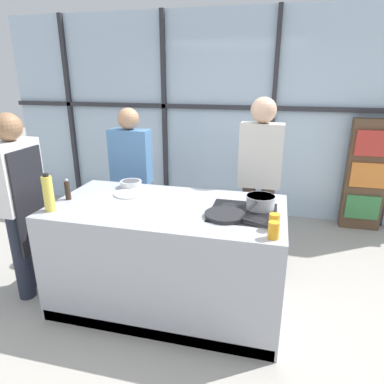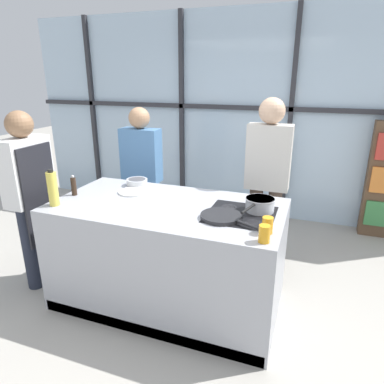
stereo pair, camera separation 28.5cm
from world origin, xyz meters
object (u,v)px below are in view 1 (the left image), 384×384
object	(u,v)px
spectator_far_left	(131,173)
spectator_center_left	(259,173)
frying_pan	(226,215)
juice_glass_near	(274,230)
pepper_grinder	(68,190)
chef	(20,198)
juice_glass_far	(274,222)
white_plate	(129,194)
mixing_bowl	(131,184)
saucepan	(260,202)
oil_bottle	(48,193)

from	to	relation	value
spectator_far_left	spectator_center_left	size ratio (longest dim) A/B	0.93
frying_pan	juice_glass_near	bearing A→B (deg)	-37.79
frying_pan	pepper_grinder	xyz separation A→B (m)	(-1.39, 0.06, 0.07)
chef	frying_pan	distance (m)	1.81
juice_glass_far	white_plate	bearing A→B (deg)	160.96
spectator_far_left	mixing_bowl	xyz separation A→B (m)	(0.21, -0.50, 0.04)
spectator_far_left	pepper_grinder	world-z (taller)	spectator_far_left
saucepan	juice_glass_near	bearing A→B (deg)	-77.59
saucepan	juice_glass_far	size ratio (longest dim) A/B	3.66
spectator_center_left	saucepan	xyz separation A→B (m)	(0.05, -0.76, -0.03)
white_plate	mixing_bowl	distance (m)	0.21
spectator_center_left	frying_pan	distance (m)	1.03
white_plate	juice_glass_near	xyz separation A→B (m)	(1.28, -0.58, 0.05)
mixing_bowl	oil_bottle	bearing A→B (deg)	-118.27
spectator_far_left	spectator_center_left	bearing A→B (deg)	-180.00
saucepan	oil_bottle	distance (m)	1.69
pepper_grinder	juice_glass_near	world-z (taller)	pepper_grinder
juice_glass_near	saucepan	bearing A→B (deg)	102.41
oil_bottle	juice_glass_near	bearing A→B (deg)	-2.35
spectator_far_left	pepper_grinder	bearing A→B (deg)	79.29
mixing_bowl	juice_glass_near	world-z (taller)	juice_glass_near
spectator_center_left	juice_glass_far	distance (m)	1.16
chef	juice_glass_far	bearing A→B (deg)	86.96
chef	spectator_center_left	bearing A→B (deg)	117.18
frying_pan	juice_glass_far	world-z (taller)	juice_glass_far
spectator_far_left	pepper_grinder	size ratio (longest dim) A/B	8.76
mixing_bowl	juice_glass_far	distance (m)	1.50
chef	oil_bottle	xyz separation A→B (m)	(0.43, -0.18, 0.14)
mixing_bowl	juice_glass_far	xyz separation A→B (m)	(1.35, -0.64, 0.02)
pepper_grinder	mixing_bowl	bearing A→B (deg)	48.56
mixing_bowl	juice_glass_far	size ratio (longest dim) A/B	1.75
spectator_far_left	juice_glass_far	xyz separation A→B (m)	(1.57, -1.14, 0.07)
pepper_grinder	oil_bottle	bearing A→B (deg)	-87.86
mixing_bowl	pepper_grinder	size ratio (longest dim) A/B	1.09
juice_glass_far	spectator_far_left	bearing A→B (deg)	143.92
white_plate	chef	bearing A→B (deg)	-159.71
frying_pan	mixing_bowl	bearing A→B (deg)	153.07
juice_glass_near	chef	bearing A→B (deg)	173.30
spectator_center_left	white_plate	bearing A→B (deg)	32.12
saucepan	mixing_bowl	world-z (taller)	saucepan
white_plate	juice_glass_near	world-z (taller)	juice_glass_near
chef	spectator_center_left	size ratio (longest dim) A/B	0.95
spectator_center_left	juice_glass_far	size ratio (longest dim) A/B	15.18
frying_pan	juice_glass_far	size ratio (longest dim) A/B	4.55
spectator_center_left	mixing_bowl	bearing A→B (deg)	22.86
spectator_center_left	juice_glass_near	world-z (taller)	spectator_center_left
spectator_far_left	pepper_grinder	xyz separation A→B (m)	(-0.18, -0.94, 0.09)
spectator_far_left	oil_bottle	world-z (taller)	spectator_far_left
white_plate	oil_bottle	bearing A→B (deg)	-131.53
spectator_far_left	saucepan	distance (m)	1.64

